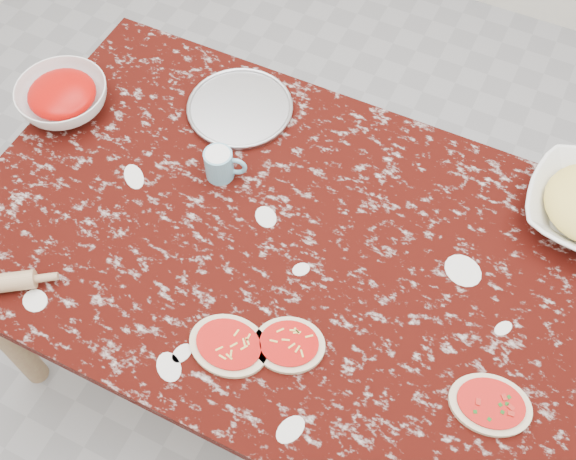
# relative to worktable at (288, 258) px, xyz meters

# --- Properties ---
(ground) EXTENTS (4.00, 4.00, 0.00)m
(ground) POSITION_rel_worktable_xyz_m (0.00, 0.00, -0.67)
(ground) COLOR gray
(worktable) EXTENTS (1.60, 1.00, 0.75)m
(worktable) POSITION_rel_worktable_xyz_m (0.00, 0.00, 0.00)
(worktable) COLOR black
(worktable) RESTS_ON ground
(pizza_tray) EXTENTS (0.29, 0.29, 0.01)m
(pizza_tray) POSITION_rel_worktable_xyz_m (-0.30, 0.32, 0.09)
(pizza_tray) COLOR #B2B2B7
(pizza_tray) RESTS_ON worktable
(sauce_bowl) EXTENTS (0.32, 0.32, 0.08)m
(sauce_bowl) POSITION_rel_worktable_xyz_m (-0.74, 0.12, 0.12)
(sauce_bowl) COLOR white
(sauce_bowl) RESTS_ON worktable
(flour_mug) EXTENTS (0.11, 0.07, 0.09)m
(flour_mug) POSITION_rel_worktable_xyz_m (-0.24, 0.11, 0.13)
(flour_mug) COLOR #68A3BB
(flour_mug) RESTS_ON worktable
(pizza_left) EXTENTS (0.19, 0.15, 0.02)m
(pizza_left) POSITION_rel_worktable_xyz_m (0.00, -0.31, 0.09)
(pizza_left) COLOR beige
(pizza_left) RESTS_ON worktable
(pizza_mid) EXTENTS (0.20, 0.18, 0.02)m
(pizza_mid) POSITION_rel_worktable_xyz_m (0.12, -0.25, 0.09)
(pizza_mid) COLOR beige
(pizza_mid) RESTS_ON worktable
(pizza_right) EXTENTS (0.20, 0.16, 0.02)m
(pizza_right) POSITION_rel_worktable_xyz_m (0.56, -0.18, 0.09)
(pizza_right) COLOR beige
(pizza_right) RESTS_ON worktable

